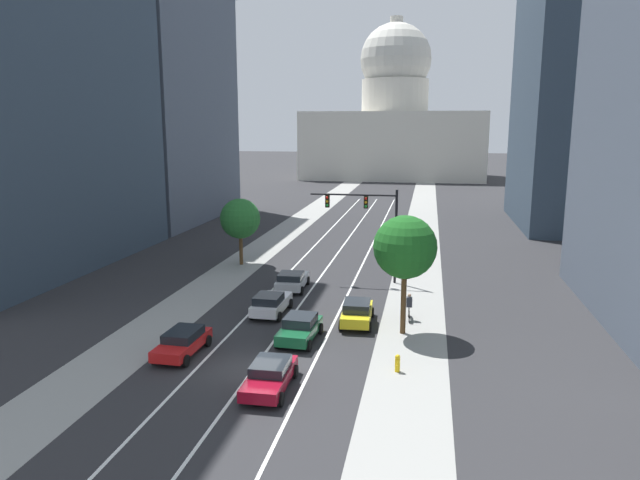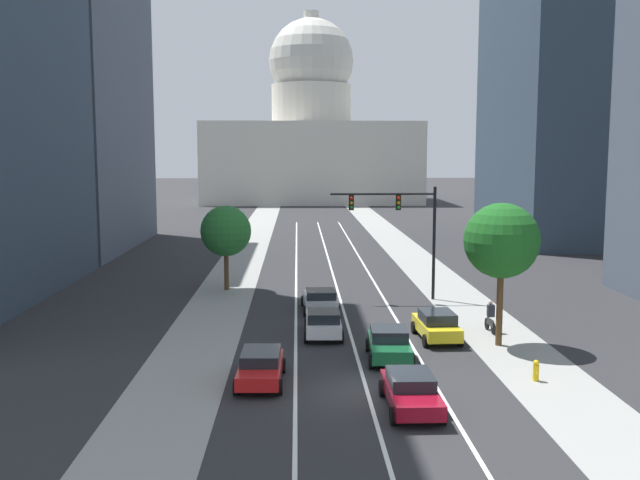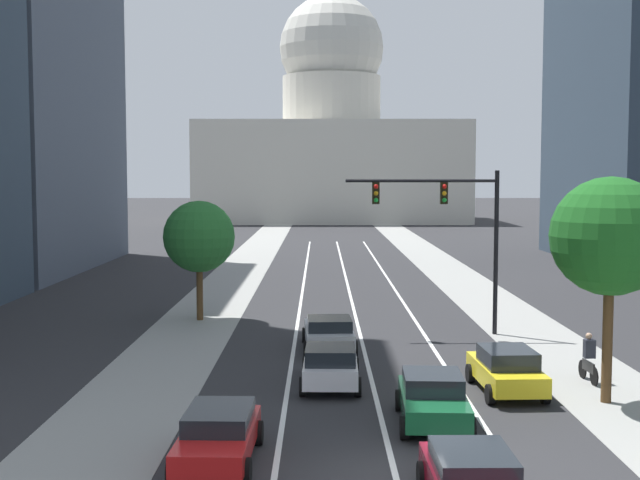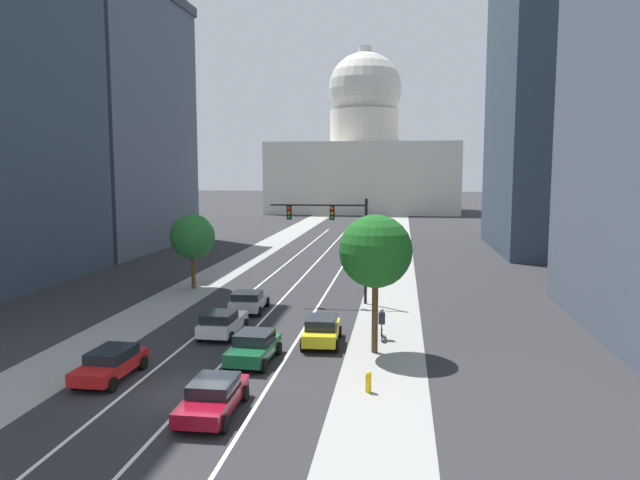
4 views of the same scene
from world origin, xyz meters
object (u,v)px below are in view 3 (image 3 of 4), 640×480
(car_red, at_px, (220,434))
(car_silver, at_px, (330,332))
(capitol_building, at_px, (333,142))
(car_green, at_px, (434,398))
(car_white, at_px, (332,364))
(traffic_signal_mast, at_px, (453,218))
(street_tree_near_right, at_px, (612,237))
(street_tree_near_left, at_px, (201,237))
(cyclist, at_px, (591,358))
(car_yellow, at_px, (508,370))

(car_red, bearing_deg, car_silver, -10.64)
(car_silver, bearing_deg, capitol_building, -3.20)
(car_green, distance_m, car_white, 5.13)
(car_red, xyz_separation_m, car_green, (5.76, 3.19, 0.03))
(traffic_signal_mast, xyz_separation_m, street_tree_near_right, (3.15, -11.21, -0.01))
(capitol_building, relative_size, street_tree_near_left, 6.90)
(capitol_building, relative_size, cyclist, 23.64)
(car_white, distance_m, car_yellow, 5.82)
(street_tree_near_left, bearing_deg, car_red, -80.51)
(car_yellow, bearing_deg, car_silver, 37.93)
(car_yellow, bearing_deg, street_tree_near_left, 38.71)
(cyclist, relative_size, street_tree_near_right, 0.24)
(car_red, relative_size, traffic_signal_mast, 0.58)
(cyclist, bearing_deg, car_green, 125.16)
(car_green, height_order, street_tree_near_left, street_tree_near_left)
(car_silver, bearing_deg, street_tree_near_left, 39.59)
(car_green, xyz_separation_m, car_yellow, (2.88, 3.43, 0.02))
(car_yellow, bearing_deg, capitol_building, -0.13)
(capitol_building, xyz_separation_m, car_green, (1.44, -107.45, -11.57))
(car_red, height_order, street_tree_near_right, street_tree_near_right)
(car_green, bearing_deg, car_white, 36.89)
(car_white, xyz_separation_m, car_yellow, (5.76, -0.81, 0.02))
(car_red, height_order, cyclist, cyclist)
(cyclist, distance_m, street_tree_near_left, 19.85)
(capitol_building, distance_m, street_tree_near_left, 90.96)
(car_green, xyz_separation_m, car_white, (-2.88, 4.24, 0.01))
(car_yellow, distance_m, street_tree_near_right, 5.42)
(car_yellow, distance_m, car_silver, 8.87)
(street_tree_near_right, bearing_deg, car_silver, 137.55)
(capitol_building, bearing_deg, street_tree_near_right, -86.08)
(street_tree_near_right, bearing_deg, capitol_building, 93.92)
(capitol_building, xyz_separation_m, cyclist, (7.48, -102.61, -11.47))
(car_silver, bearing_deg, traffic_signal_mast, -61.26)
(capitol_building, bearing_deg, car_green, -89.23)
(car_red, relative_size, street_tree_near_left, 0.73)
(street_tree_near_left, bearing_deg, car_yellow, -48.79)
(traffic_signal_mast, relative_size, street_tree_near_right, 1.03)
(car_red, distance_m, traffic_signal_mast, 19.21)
(car_white, bearing_deg, cyclist, -85.18)
(car_silver, relative_size, street_tree_near_right, 0.60)
(traffic_signal_mast, bearing_deg, street_tree_near_left, 162.62)
(car_red, height_order, car_silver, car_silver)
(car_silver, xyz_separation_m, cyclist, (8.91, -5.35, 0.12))
(car_yellow, bearing_deg, car_white, 79.49)
(car_red, xyz_separation_m, car_white, (2.88, 7.43, 0.04))
(car_green, bearing_deg, car_red, 121.63)
(car_yellow, xyz_separation_m, car_silver, (-5.76, 6.75, -0.05))
(car_red, relative_size, car_yellow, 1.03)
(car_red, distance_m, car_yellow, 10.88)
(car_white, bearing_deg, capitol_building, 0.18)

